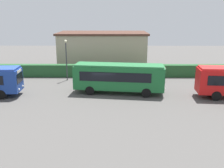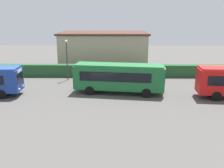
# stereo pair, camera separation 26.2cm
# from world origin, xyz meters

# --- Properties ---
(ground_plane) EXTENTS (87.63, 87.63, 0.00)m
(ground_plane) POSITION_xyz_m (0.00, 0.00, 0.00)
(ground_plane) COLOR #514F4C
(bus_green) EXTENTS (10.06, 3.67, 3.25)m
(bus_green) POSITION_xyz_m (1.64, 0.06, 1.87)
(bus_green) COLOR #19602D
(bus_green) RESTS_ON ground_plane
(person_center) EXTENTS (0.28, 0.43, 1.70)m
(person_center) POSITION_xyz_m (-10.87, 2.01, 0.89)
(person_center) COLOR maroon
(person_center) RESTS_ON ground_plane
(hedge_row) EXTENTS (55.81, 1.13, 1.69)m
(hedge_row) POSITION_xyz_m (0.00, 7.87, 0.85)
(hedge_row) COLOR #25532B
(hedge_row) RESTS_ON ground_plane
(depot_building) EXTENTS (13.96, 7.71, 5.69)m
(depot_building) POSITION_xyz_m (-0.71, 14.25, 2.86)
(depot_building) COLOR tan
(depot_building) RESTS_ON ground_plane
(lamppost) EXTENTS (0.36, 0.36, 5.30)m
(lamppost) POSITION_xyz_m (-5.11, 5.85, 3.33)
(lamppost) COLOR #38383D
(lamppost) RESTS_ON ground_plane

